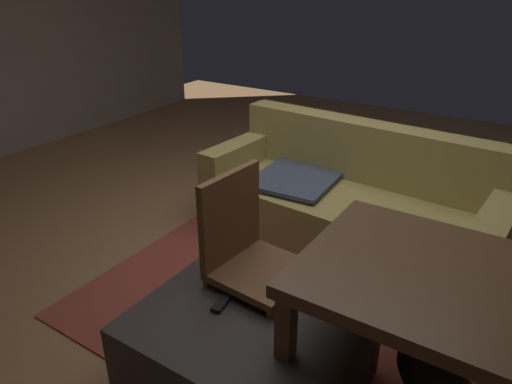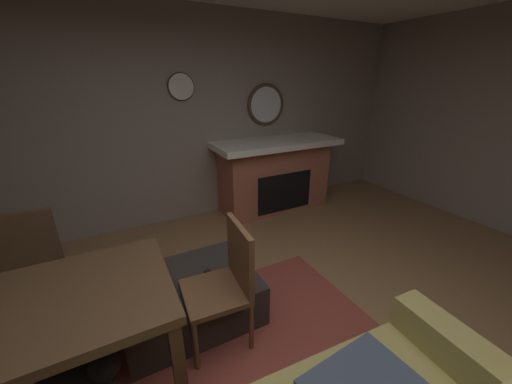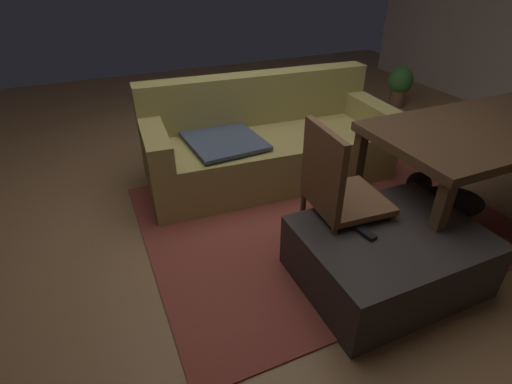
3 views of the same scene
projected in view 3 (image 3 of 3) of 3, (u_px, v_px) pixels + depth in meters
floor at (265, 208)px, 3.10m from camera, size 8.87×8.87×0.00m
area_rug at (321, 216)px, 2.99m from camera, size 2.60×2.00×0.01m
couch at (266, 144)px, 3.39m from camera, size 2.13×0.98×0.85m
ottoman_coffee_table at (387, 256)px, 2.34m from camera, size 1.04×0.79×0.37m
tv_remote at (364, 232)px, 2.21m from camera, size 0.07×0.17×0.02m
dining_table at (496, 134)px, 2.70m from camera, size 1.81×0.88×0.74m
dining_chair_west at (336, 190)px, 2.33m from camera, size 0.47×0.47×0.93m
potted_plant at (400, 84)px, 4.97m from camera, size 0.31×0.31×0.51m
small_dog at (443, 199)px, 2.86m from camera, size 0.55×0.49×0.34m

